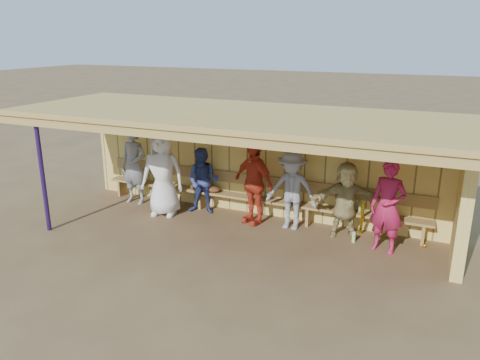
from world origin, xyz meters
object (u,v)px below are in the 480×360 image
at_px(player_b, 163,173).
at_px(player_g, 388,207).
at_px(player_a, 134,166).
at_px(bench, 254,193).
at_px(player_d, 253,183).
at_px(player_f, 346,200).
at_px(player_c, 203,181).
at_px(player_e, 292,190).

xyz_separation_m(player_b, player_g, (4.83, 0.05, -0.09)).
distance_m(player_a, bench, 3.00).
xyz_separation_m(player_d, bench, (-0.15, 0.40, -0.37)).
height_order(player_f, player_g, player_g).
bearing_deg(player_a, bench, 6.22).
xyz_separation_m(player_c, player_d, (1.26, -0.09, 0.14)).
distance_m(player_a, player_g, 5.90).
distance_m(player_b, player_c, 0.92).
xyz_separation_m(player_e, bench, (-1.00, 0.37, -0.32)).
bearing_deg(bench, player_g, -13.55).
relative_size(player_a, player_d, 1.03).
distance_m(player_a, player_e, 3.95).
relative_size(player_c, player_g, 0.85).
height_order(player_c, player_d, player_d).
xyz_separation_m(player_a, player_c, (1.84, 0.06, -0.17)).
bearing_deg(bench, player_d, -69.68).
bearing_deg(bench, player_c, -164.64).
relative_size(player_f, player_g, 0.87).
height_order(player_a, player_g, player_a).
height_order(player_e, player_g, player_g).
relative_size(player_c, player_f, 0.98).
distance_m(player_b, player_f, 4.02).
distance_m(player_f, bench, 2.14).
bearing_deg(player_c, bench, 4.71).
bearing_deg(player_e, bench, 160.45).
bearing_deg(player_f, player_a, 159.32).
bearing_deg(player_b, player_f, -7.26).
height_order(player_a, player_f, player_a).
height_order(player_b, player_f, player_b).
height_order(player_e, player_f, player_e).
height_order(player_b, player_d, player_b).
bearing_deg(player_e, player_f, 3.88).
xyz_separation_m(player_c, player_e, (2.11, -0.07, 0.09)).
distance_m(player_a, player_c, 1.84).
xyz_separation_m(player_f, bench, (-2.10, 0.31, -0.25)).
xyz_separation_m(player_b, player_c, (0.78, 0.45, -0.22)).
bearing_deg(player_e, player_g, -8.93).
bearing_deg(player_d, bench, 132.80).
distance_m(player_e, player_g, 1.98).
distance_m(player_b, player_e, 2.91).
height_order(player_c, player_g, player_g).
xyz_separation_m(player_c, player_g, (4.06, -0.41, 0.13)).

